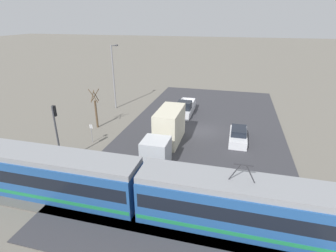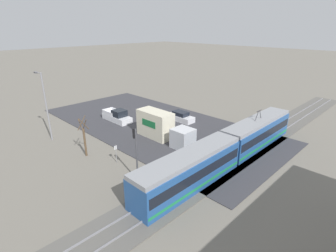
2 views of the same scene
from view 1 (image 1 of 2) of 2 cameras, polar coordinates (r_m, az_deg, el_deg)
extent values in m
plane|color=slate|center=(30.83, 7.53, -1.26)|extent=(320.00, 320.00, 0.00)
cube|color=#38383D|center=(30.81, 7.53, -1.19)|extent=(18.15, 38.32, 0.08)
cube|color=#5B5954|center=(18.72, 1.38, -18.65)|extent=(70.28, 4.40, 0.08)
cube|color=gray|center=(19.18, 1.90, -17.03)|extent=(68.88, 0.10, 0.14)
cube|color=gray|center=(18.12, 0.83, -19.85)|extent=(68.88, 0.10, 0.14)
cube|color=#235193|center=(17.51, 15.05, -16.57)|extent=(12.63, 2.79, 2.92)
cube|color=black|center=(17.30, 15.17, -15.67)|extent=(12.25, 2.82, 0.97)
cube|color=#1E844C|center=(18.09, 14.75, -18.80)|extent=(12.50, 2.83, 0.28)
cube|color=gray|center=(16.53, 15.64, -12.06)|extent=(12.63, 2.56, 0.42)
cube|color=#235193|center=(21.23, -23.11, -10.14)|extent=(12.63, 2.79, 2.92)
cube|color=black|center=(21.05, -23.26, -9.33)|extent=(12.25, 2.82, 0.97)
cube|color=#1E844C|center=(21.71, -22.74, -12.16)|extent=(12.50, 2.83, 0.28)
cube|color=gray|center=(20.43, -23.82, -6.17)|extent=(12.63, 2.56, 0.42)
cylinder|color=#2D2D33|center=(16.15, 17.54, -9.97)|extent=(0.66, 0.07, 1.15)
cylinder|color=#2D2D33|center=(16.10, 14.31, -9.69)|extent=(0.66, 0.07, 1.15)
cube|color=#2D2D33|center=(15.84, 16.14, -8.15)|extent=(1.10, 0.08, 0.06)
cube|color=silver|center=(23.40, -2.66, -5.70)|extent=(2.32, 2.41, 2.42)
cube|color=beige|center=(27.48, 0.35, 0.11)|extent=(2.32, 5.12, 3.55)
cube|color=#196B38|center=(27.63, -2.00, 1.02)|extent=(0.02, 2.56, 0.89)
cube|color=silver|center=(36.11, 3.76, 3.44)|extent=(1.99, 5.48, 0.92)
cube|color=black|center=(35.09, 3.56, 4.53)|extent=(1.83, 1.86, 1.00)
cube|color=silver|center=(37.12, 2.74, 5.19)|extent=(0.12, 2.74, 0.54)
cube|color=silver|center=(36.81, 5.54, 4.96)|extent=(0.12, 2.74, 0.54)
cube|color=silver|center=(38.35, 4.55, 5.72)|extent=(1.83, 0.22, 0.54)
cube|color=red|center=(38.69, 3.42, 5.21)|extent=(0.14, 0.04, 0.18)
cube|color=silver|center=(29.00, 15.00, -2.37)|extent=(1.80, 4.58, 0.85)
cube|color=black|center=(28.71, 15.15, -1.03)|extent=(1.55, 2.38, 0.63)
cylinder|color=#47474C|center=(25.14, -22.99, -1.91)|extent=(0.16, 0.16, 5.42)
cube|color=black|center=(24.49, -23.53, 3.02)|extent=(0.28, 0.22, 0.95)
sphere|color=#390606|center=(24.49, -23.48, 3.82)|extent=(0.18, 0.18, 0.18)
sphere|color=#3C2C06|center=(24.58, -23.37, 3.12)|extent=(0.18, 0.18, 0.18)
sphere|color=green|center=(24.68, -23.26, 2.42)|extent=(0.18, 0.18, 0.18)
cylinder|color=brown|center=(32.39, -15.33, 2.50)|extent=(0.24, 0.24, 3.35)
cylinder|color=brown|center=(31.85, -16.13, 6.26)|extent=(0.09, 0.94, 1.29)
cylinder|color=brown|center=(31.49, -15.98, 6.31)|extent=(1.13, 0.09, 1.56)
cylinder|color=brown|center=(31.60, -15.34, 6.22)|extent=(0.09, 0.94, 1.29)
cylinder|color=brown|center=(31.90, -15.54, 6.57)|extent=(1.13, 0.09, 1.56)
cylinder|color=gray|center=(38.24, -11.75, 10.20)|extent=(0.20, 0.20, 8.90)
cylinder|color=gray|center=(38.29, -11.74, 16.80)|extent=(0.12, 1.60, 0.12)
cube|color=#515156|center=(38.97, -11.24, 16.84)|extent=(0.36, 0.60, 0.18)
cylinder|color=gray|center=(28.79, -16.27, -1.59)|extent=(0.06, 0.06, 2.03)
cube|color=white|center=(28.51, -16.41, -0.11)|extent=(0.32, 0.02, 0.44)
cube|color=red|center=(28.52, -16.40, -0.10)|extent=(0.31, 0.01, 0.10)
camera|label=2|loc=(28.42, -77.35, 9.10)|focal=28.00mm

